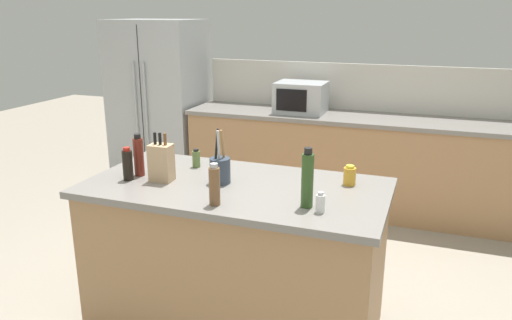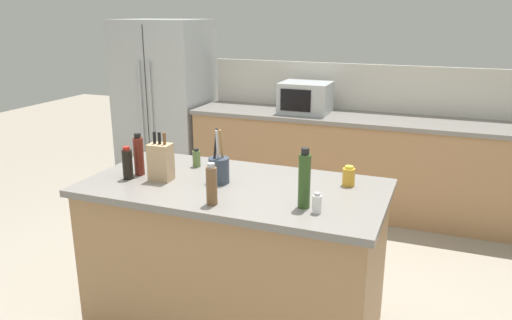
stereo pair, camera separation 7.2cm
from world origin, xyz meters
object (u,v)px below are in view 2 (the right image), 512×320
Objects in this scene: knife_block at (161,162)px; soy_sauce_bottle at (127,164)px; utensil_crock at (219,169)px; vinegar_bottle at (139,155)px; microwave at (305,98)px; olive_oil_bottle at (304,180)px; honey_jar at (349,176)px; salt_shaker at (317,204)px; pepper_grinder at (212,185)px; refrigerator at (165,104)px; spice_jar_oregano at (196,158)px.

knife_block is 0.20m from soy_sauce_bottle.
utensil_crock is 0.52m from vinegar_bottle.
utensil_crock reaches higher than microwave.
utensil_crock is 0.55m from soy_sauce_bottle.
olive_oil_bottle is (1.08, -0.15, 0.03)m from vinegar_bottle.
microwave is 4.09× the size of honey_jar.
salt_shaker is 0.48× the size of pepper_grinder.
refrigerator is 7.04× the size of vinegar_bottle.
soy_sauce_bottle is at bearing 163.91° from pepper_grinder.
knife_block is 1.30× the size of pepper_grinder.
refrigerator is 2.67m from soy_sauce_bottle.
knife_block is at bearing 171.19° from salt_shaker.
honey_jar is at bearing -39.65° from refrigerator.
soy_sauce_bottle is (-0.54, -0.13, 0.01)m from utensil_crock.
pepper_grinder reaches higher than honey_jar.
refrigerator reaches higher than knife_block.
honey_jar is 0.59× the size of soy_sauce_bottle.
microwave is at bearing 112.65° from honey_jar.
honey_jar is (0.71, 0.23, -0.03)m from utensil_crock.
olive_oil_bottle is (0.68, -2.39, -0.00)m from microwave.
olive_oil_bottle reaches higher than honey_jar.
honey_jar is 0.53× the size of pepper_grinder.
soy_sauce_bottle is 1.67× the size of spice_jar_oregano.
utensil_crock is at bearing 10.07° from knife_block.
salt_shaker is 0.53× the size of soy_sauce_bottle.
microwave reaches higher than honey_jar.
salt_shaker is (0.76, -2.43, -0.10)m from microwave.
vinegar_bottle is at bearing 163.83° from knife_block.
utensil_crock is 2.73× the size of honey_jar.
spice_jar_oregano is at bearing 74.57° from knife_block.
knife_block reaches higher than vinegar_bottle.
olive_oil_bottle is at bearing -18.08° from utensil_crock.
knife_block is (-0.23, -2.28, -0.03)m from microwave.
utensil_crock is at bearing 160.28° from salt_shaker.
olive_oil_bottle is 0.14m from salt_shaker.
knife_block is 0.92× the size of olive_oil_bottle.
soy_sauce_bottle is 0.67m from pepper_grinder.
honey_jar is at bearing 16.05° from soy_sauce_bottle.
refrigerator is at bearing 178.18° from microwave.
knife_block is 0.33m from spice_jar_oregano.
utensil_crock is 0.36m from spice_jar_oregano.
refrigerator is 5.79× the size of olive_oil_bottle.
vinegar_bottle is 1.16× the size of pepper_grinder.
vinegar_bottle reaches higher than pepper_grinder.
vinegar_bottle is 0.10m from soy_sauce_bottle.
honey_jar is (0.07, 0.46, 0.01)m from salt_shaker.
spice_jar_oregano reaches higher than salt_shaker.
spice_jar_oregano is (-0.38, 0.55, -0.05)m from pepper_grinder.
utensil_crock is at bearing 13.81° from soy_sauce_bottle.
salt_shaker is (1.17, -0.19, -0.07)m from vinegar_bottle.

